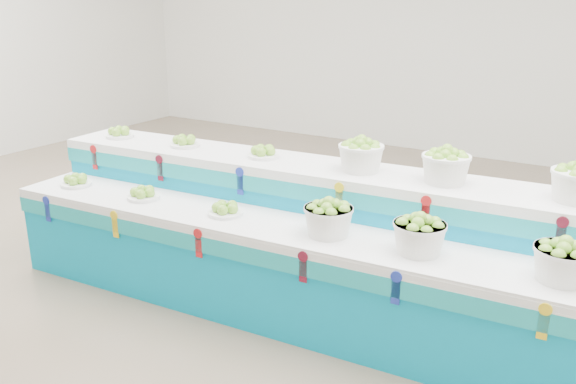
% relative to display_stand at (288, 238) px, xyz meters
% --- Properties ---
extents(ground, '(10.00, 10.00, 0.00)m').
position_rel_display_stand_xyz_m(ground, '(-0.87, 0.09, -0.51)').
color(ground, '#726149').
rests_on(ground, ground).
extents(back_wall, '(10.00, 0.00, 10.00)m').
position_rel_display_stand_xyz_m(back_wall, '(-0.87, 5.09, 1.49)').
color(back_wall, silver).
rests_on(back_wall, ground).
extents(display_stand, '(4.49, 1.42, 1.02)m').
position_rel_display_stand_xyz_m(display_stand, '(0.00, 0.00, 0.00)').
color(display_stand, '#0393C2').
rests_on(display_stand, ground).
extents(plate_lower_left, '(0.27, 0.27, 0.10)m').
position_rel_display_stand_xyz_m(plate_lower_left, '(-1.83, -0.39, 0.26)').
color(plate_lower_left, white).
rests_on(plate_lower_left, display_stand).
extents(plate_lower_mid, '(0.27, 0.27, 0.10)m').
position_rel_display_stand_xyz_m(plate_lower_mid, '(-1.11, -0.35, 0.26)').
color(plate_lower_mid, white).
rests_on(plate_lower_mid, display_stand).
extents(plate_lower_right, '(0.27, 0.27, 0.10)m').
position_rel_display_stand_xyz_m(plate_lower_right, '(-0.34, -0.30, 0.26)').
color(plate_lower_right, white).
rests_on(plate_lower_right, display_stand).
extents(basket_lower_left, '(0.35, 0.35, 0.24)m').
position_rel_display_stand_xyz_m(basket_lower_left, '(0.46, -0.24, 0.33)').
color(basket_lower_left, silver).
rests_on(basket_lower_left, display_stand).
extents(basket_lower_mid, '(0.35, 0.35, 0.24)m').
position_rel_display_stand_xyz_m(basket_lower_mid, '(1.07, -0.20, 0.33)').
color(basket_lower_mid, silver).
rests_on(basket_lower_mid, display_stand).
extents(basket_lower_right, '(0.35, 0.35, 0.24)m').
position_rel_display_stand_xyz_m(basket_lower_right, '(1.87, -0.15, 0.33)').
color(basket_lower_right, silver).
rests_on(basket_lower_right, display_stand).
extents(plate_upper_left, '(0.27, 0.27, 0.10)m').
position_rel_display_stand_xyz_m(plate_upper_left, '(-1.86, 0.15, 0.56)').
color(plate_upper_left, white).
rests_on(plate_upper_left, display_stand).
extents(plate_upper_mid, '(0.27, 0.27, 0.10)m').
position_rel_display_stand_xyz_m(plate_upper_mid, '(-1.14, 0.20, 0.56)').
color(plate_upper_mid, white).
rests_on(plate_upper_mid, display_stand).
extents(plate_upper_right, '(0.27, 0.27, 0.10)m').
position_rel_display_stand_xyz_m(plate_upper_right, '(-0.38, 0.25, 0.56)').
color(plate_upper_right, white).
rests_on(plate_upper_right, display_stand).
extents(basket_upper_left, '(0.35, 0.35, 0.24)m').
position_rel_display_stand_xyz_m(basket_upper_left, '(0.43, 0.30, 0.63)').
color(basket_upper_left, silver).
rests_on(basket_upper_left, display_stand).
extents(basket_upper_mid, '(0.35, 0.35, 0.24)m').
position_rel_display_stand_xyz_m(basket_upper_mid, '(1.03, 0.34, 0.63)').
color(basket_upper_mid, silver).
rests_on(basket_upper_mid, display_stand).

